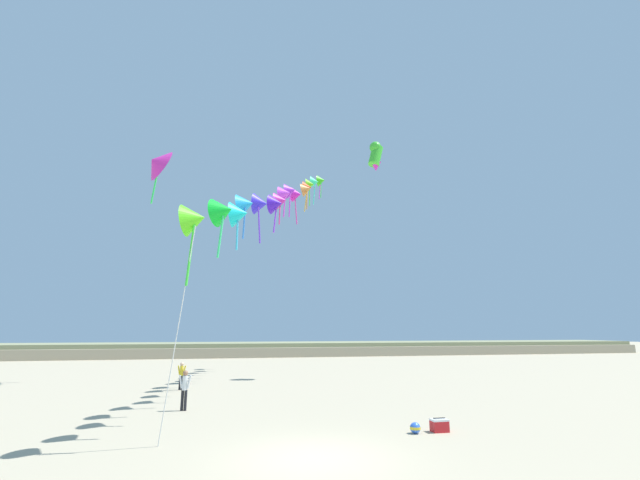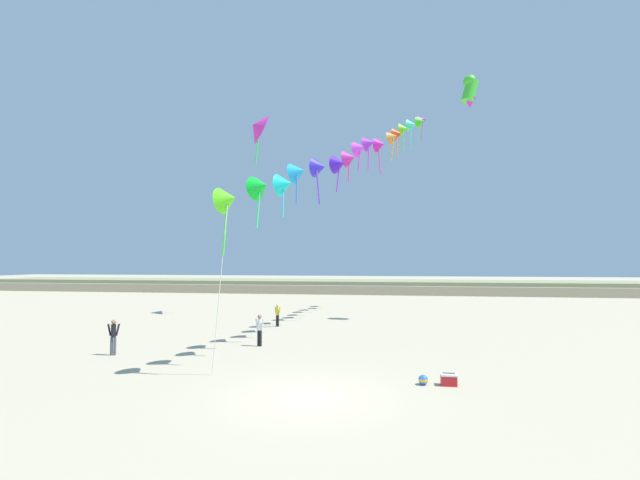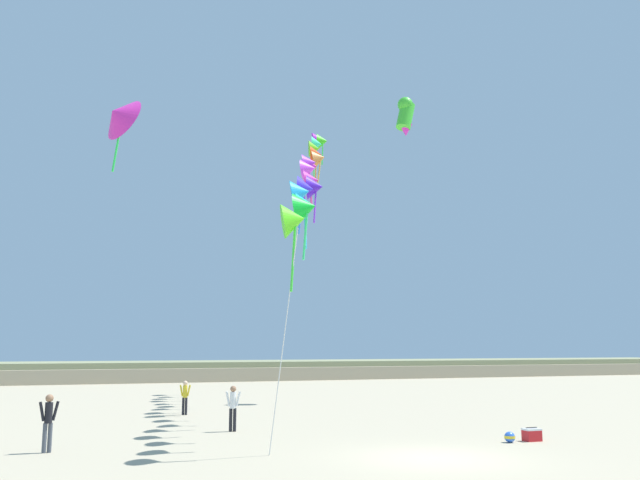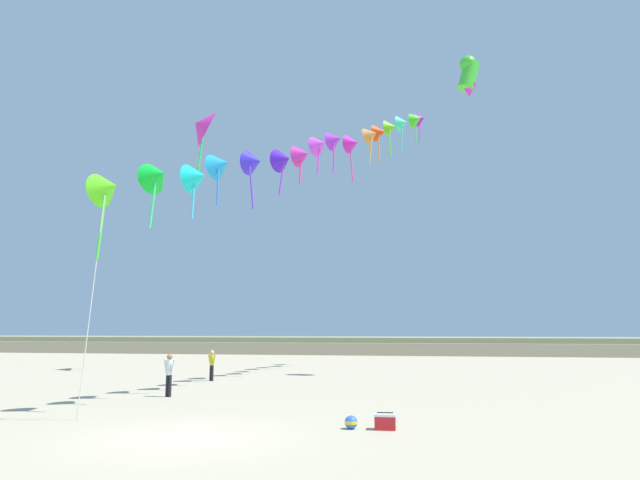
{
  "view_description": "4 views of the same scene",
  "coord_description": "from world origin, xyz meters",
  "px_view_note": "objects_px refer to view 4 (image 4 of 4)",
  "views": [
    {
      "loc": [
        -2.5,
        -12.54,
        3.45
      ],
      "look_at": [
        2.43,
        10.27,
        8.39
      ],
      "focal_mm": 24.0,
      "sensor_mm": 36.0,
      "label": 1
    },
    {
      "loc": [
        2.63,
        -14.53,
        4.6
      ],
      "look_at": [
        -1.64,
        13.29,
        6.0
      ],
      "focal_mm": 24.0,
      "sensor_mm": 36.0,
      "label": 2
    },
    {
      "loc": [
        -9.9,
        -17.97,
        3.19
      ],
      "look_at": [
        1.33,
        13.65,
        8.48
      ],
      "focal_mm": 38.0,
      "sensor_mm": 36.0,
      "label": 3
    },
    {
      "loc": [
        5.94,
        -14.13,
        2.74
      ],
      "look_at": [
        1.38,
        11.97,
        6.84
      ],
      "focal_mm": 32.0,
      "sensor_mm": 36.0,
      "label": 4
    }
  ],
  "objects_px": {
    "person_mid_center": "(169,372)",
    "beach_cooler": "(385,422)",
    "large_kite_low_lead": "(468,75)",
    "person_near_left": "(212,363)",
    "beach_ball": "(351,422)",
    "large_kite_mid_trail": "(201,126)"
  },
  "relations": [
    {
      "from": "beach_cooler",
      "to": "beach_ball",
      "type": "bearing_deg",
      "value": -176.43
    },
    {
      "from": "large_kite_low_lead",
      "to": "large_kite_mid_trail",
      "type": "xyz_separation_m",
      "value": [
        -17.55,
        1.52,
        -1.61
      ]
    },
    {
      "from": "person_mid_center",
      "to": "beach_ball",
      "type": "xyz_separation_m",
      "value": [
        8.15,
        -6.08,
        -0.8
      ]
    },
    {
      "from": "beach_cooler",
      "to": "beach_ball",
      "type": "distance_m",
      "value": 0.93
    },
    {
      "from": "person_mid_center",
      "to": "large_kite_low_lead",
      "type": "relative_size",
      "value": 0.66
    },
    {
      "from": "beach_cooler",
      "to": "large_kite_low_lead",
      "type": "bearing_deg",
      "value": 76.11
    },
    {
      "from": "person_near_left",
      "to": "beach_cooler",
      "type": "xyz_separation_m",
      "value": [
        9.87,
        -12.99,
        -0.7
      ]
    },
    {
      "from": "large_kite_mid_trail",
      "to": "beach_cooler",
      "type": "distance_m",
      "value": 28.08
    },
    {
      "from": "person_mid_center",
      "to": "large_kite_low_lead",
      "type": "xyz_separation_m",
      "value": [
        13.36,
        11.28,
        16.9
      ]
    },
    {
      "from": "large_kite_mid_trail",
      "to": "beach_ball",
      "type": "xyz_separation_m",
      "value": [
        12.34,
        -18.88,
        -16.09
      ]
    },
    {
      "from": "person_near_left",
      "to": "beach_ball",
      "type": "relative_size",
      "value": 4.38
    },
    {
      "from": "large_kite_mid_trail",
      "to": "beach_cooler",
      "type": "bearing_deg",
      "value": -54.81
    },
    {
      "from": "person_mid_center",
      "to": "beach_cooler",
      "type": "relative_size",
      "value": 2.95
    },
    {
      "from": "person_near_left",
      "to": "beach_cooler",
      "type": "distance_m",
      "value": 16.33
    },
    {
      "from": "person_near_left",
      "to": "large_kite_low_lead",
      "type": "relative_size",
      "value": 0.61
    },
    {
      "from": "large_kite_low_lead",
      "to": "beach_cooler",
      "type": "bearing_deg",
      "value": -103.89
    },
    {
      "from": "person_mid_center",
      "to": "large_kite_mid_trail",
      "type": "xyz_separation_m",
      "value": [
        -4.19,
        12.8,
        15.29
      ]
    },
    {
      "from": "person_mid_center",
      "to": "beach_cooler",
      "type": "bearing_deg",
      "value": -33.55
    },
    {
      "from": "person_mid_center",
      "to": "large_kite_low_lead",
      "type": "distance_m",
      "value": 24.32
    },
    {
      "from": "large_kite_mid_trail",
      "to": "beach_ball",
      "type": "bearing_deg",
      "value": -56.83
    },
    {
      "from": "large_kite_low_lead",
      "to": "beach_ball",
      "type": "bearing_deg",
      "value": -106.71
    },
    {
      "from": "person_near_left",
      "to": "large_kite_mid_trail",
      "type": "relative_size",
      "value": 0.33
    }
  ]
}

